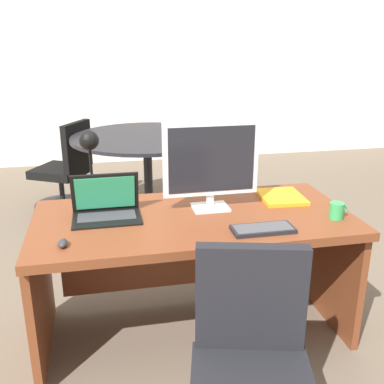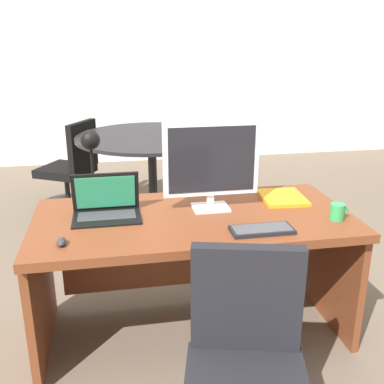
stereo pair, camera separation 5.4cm
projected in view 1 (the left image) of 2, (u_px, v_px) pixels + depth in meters
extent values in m
plane|color=#6B5B4C|center=(159.00, 230.00, 4.04)|extent=(12.00, 12.00, 0.00)
cube|color=silver|center=(130.00, 57.00, 5.91)|extent=(10.00, 0.10, 2.80)
cube|color=brown|center=(194.00, 219.00, 2.42)|extent=(1.70, 0.82, 0.05)
cube|color=brown|center=(41.00, 295.00, 2.38)|extent=(0.04, 0.72, 0.68)
cube|color=brown|center=(328.00, 265.00, 2.70)|extent=(0.04, 0.72, 0.68)
cube|color=brown|center=(183.00, 250.00, 2.82)|extent=(1.50, 0.02, 0.48)
cube|color=silver|center=(210.00, 207.00, 2.52)|extent=(0.20, 0.16, 0.01)
cube|color=silver|center=(210.00, 200.00, 2.51)|extent=(0.04, 0.02, 0.07)
cube|color=silver|center=(211.00, 159.00, 2.43)|extent=(0.53, 0.04, 0.41)
cube|color=black|center=(212.00, 160.00, 2.41)|extent=(0.47, 0.00, 0.36)
cube|color=black|center=(107.00, 218.00, 2.36)|extent=(0.36, 0.24, 0.01)
cube|color=#38383D|center=(107.00, 216.00, 2.38)|extent=(0.30, 0.13, 0.00)
cube|color=black|center=(105.00, 192.00, 2.41)|extent=(0.36, 0.07, 0.22)
cube|color=#2D9966|center=(105.00, 193.00, 2.40)|extent=(0.31, 0.05, 0.19)
cube|color=black|center=(263.00, 229.00, 2.22)|extent=(0.31, 0.13, 0.02)
cube|color=#47474C|center=(263.00, 227.00, 2.21)|extent=(0.29, 0.11, 0.00)
ellipsoid|color=#2D2D33|center=(63.00, 243.00, 2.05)|extent=(0.04, 0.08, 0.03)
cylinder|color=black|center=(94.00, 201.00, 2.61)|extent=(0.12, 0.12, 0.01)
cylinder|color=black|center=(92.00, 174.00, 2.55)|extent=(0.02, 0.02, 0.32)
sphere|color=black|center=(89.00, 140.00, 2.46)|extent=(0.11, 0.11, 0.11)
cube|color=orange|center=(281.00, 197.00, 2.67)|extent=(0.27, 0.31, 0.02)
cylinder|color=green|center=(336.00, 211.00, 2.36)|extent=(0.08, 0.08, 0.09)
torus|color=green|center=(343.00, 209.00, 2.37)|extent=(0.05, 0.01, 0.05)
cube|color=black|center=(251.00, 297.00, 1.77)|extent=(0.44, 0.17, 0.45)
cylinder|color=black|center=(150.00, 215.00, 4.31)|extent=(0.62, 0.62, 0.04)
cylinder|color=black|center=(148.00, 177.00, 4.18)|extent=(0.08, 0.08, 0.73)
cylinder|color=black|center=(147.00, 137.00, 4.06)|extent=(1.37, 1.37, 0.03)
cylinder|color=black|center=(63.00, 205.00, 4.58)|extent=(0.56, 0.56, 0.04)
cylinder|color=black|center=(62.00, 189.00, 4.53)|extent=(0.05, 0.05, 0.30)
cube|color=black|center=(60.00, 171.00, 4.46)|extent=(0.63, 0.63, 0.08)
cube|color=black|center=(77.00, 146.00, 4.31)|extent=(0.27, 0.41, 0.46)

